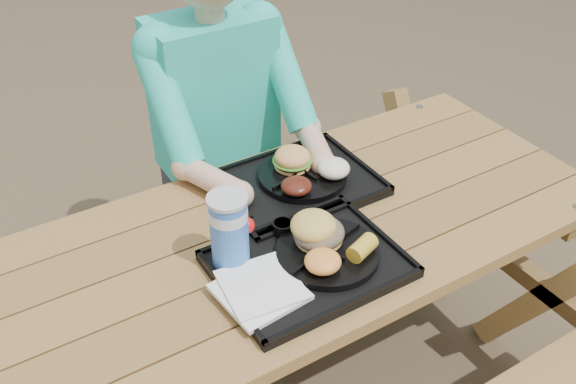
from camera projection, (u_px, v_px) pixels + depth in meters
picnic_table at (288, 326)px, 1.94m from camera, size 1.80×1.49×0.75m
tray_near at (308, 265)px, 1.59m from camera, size 0.45×0.35×0.02m
tray_far at (296, 186)px, 1.86m from camera, size 0.45×0.35×0.02m
plate_near at (328, 253)px, 1.60m from camera, size 0.26×0.26×0.02m
plate_far at (303, 175)px, 1.87m from camera, size 0.26×0.26×0.02m
napkin_stack at (260, 290)px, 1.49m from camera, size 0.20×0.20×0.02m
soda_cup at (229, 232)px, 1.53m from camera, size 0.09×0.09×0.19m
condiment_bbq at (283, 227)px, 1.67m from camera, size 0.06×0.06×0.03m
condiment_mustard at (303, 221)px, 1.69m from camera, size 0.06×0.06×0.03m
sandwich at (319, 221)px, 1.58m from camera, size 0.12×0.12×0.13m
mac_cheese at (323, 261)px, 1.53m from camera, size 0.09×0.09×0.04m
corn_cob at (362, 248)px, 1.57m from camera, size 0.10×0.10×0.05m
cutlery_far at (241, 201)px, 1.78m from camera, size 0.06×0.16×0.01m
burger at (292, 153)px, 1.86m from camera, size 0.11×0.11×0.10m
baked_beans at (296, 186)px, 1.78m from camera, size 0.09×0.09×0.04m
potato_salad at (334, 168)px, 1.84m from camera, size 0.09×0.09×0.05m
diner at (221, 156)px, 2.21m from camera, size 0.48×0.84×1.28m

